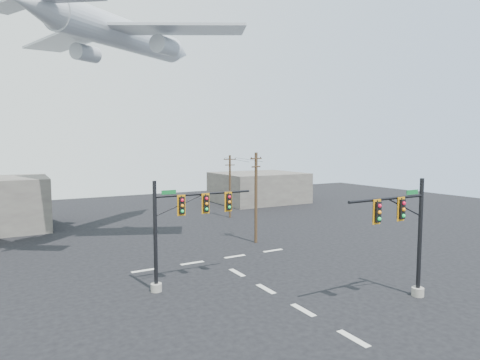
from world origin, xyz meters
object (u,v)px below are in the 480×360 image
utility_pole_a (256,196)px  utility_pole_b (230,185)px  airliner (126,36)px  signal_mast_near (407,237)px  signal_mast_far (182,227)px

utility_pole_a → utility_pole_b: utility_pole_a is taller
utility_pole_a → airliner: size_ratio=0.41×
signal_mast_near → signal_mast_far: 14.46m
signal_mast_near → utility_pole_a: utility_pole_a is taller
signal_mast_far → utility_pole_a: 13.79m
utility_pole_b → airliner: bearing=-140.7°
signal_mast_near → signal_mast_far: (-11.27, 9.06, 0.14)m
airliner → signal_mast_near: bearing=-105.3°
signal_mast_near → utility_pole_b: size_ratio=0.91×
signal_mast_far → airliner: size_ratio=0.34×
signal_mast_far → utility_pole_b: bearing=54.9°
utility_pole_a → utility_pole_b: 14.27m
utility_pole_b → airliner: airliner is taller
utility_pole_b → airliner: size_ratio=0.38×
signal_mast_near → airliner: 30.20m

